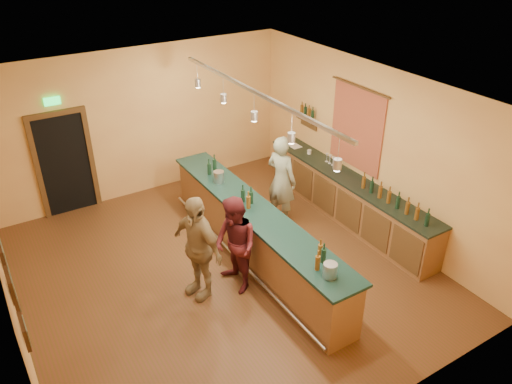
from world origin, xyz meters
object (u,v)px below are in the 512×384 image
customer_b (197,247)px  bar_stool (232,185)px  bartender (282,180)px  back_counter (348,198)px  customer_a (235,246)px  tasting_bar (254,231)px

customer_b → bar_stool: size_ratio=2.94×
bartender → customer_b: size_ratio=1.01×
bartender → bar_stool: bearing=10.5°
back_counter → bartender: 1.41m
back_counter → customer_b: customer_b is taller
bartender → customer_a: (-1.82, -1.34, -0.08)m
customer_b → tasting_bar: bearing=89.1°
customer_a → bar_stool: (1.27, 2.38, -0.37)m
customer_a → bar_stool: 2.72m
back_counter → bar_stool: 2.42m
tasting_bar → bartender: 1.46m
customer_a → bar_stool: customer_a is taller
tasting_bar → customer_b: size_ratio=2.81×
customer_a → back_counter: bearing=102.8°
back_counter → bar_stool: (-1.72, 1.70, -0.01)m
customer_a → bar_stool: bearing=152.0°
bar_stool → back_counter: bearing=-44.8°
bartender → customer_a: bartender is taller
back_counter → tasting_bar: tasting_bar is taller
customer_a → bar_stool: size_ratio=2.72×
back_counter → tasting_bar: (-2.31, -0.18, 0.12)m
bar_stool → customer_b: bearing=-130.0°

